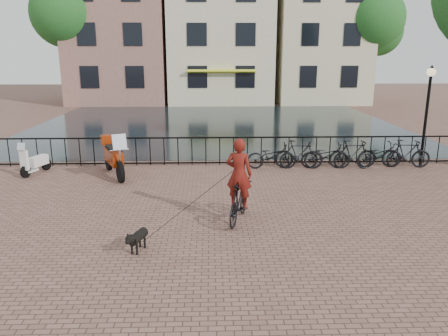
{
  "coord_description": "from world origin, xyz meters",
  "views": [
    {
      "loc": [
        -0.32,
        -7.34,
        3.95
      ],
      "look_at": [
        0.0,
        3.0,
        1.2
      ],
      "focal_mm": 35.0,
      "sensor_mm": 36.0,
      "label": 1
    }
  ],
  "objects_px": {
    "scooter": "(35,156)",
    "dog": "(138,239)",
    "motorcycle": "(113,152)",
    "cyclist": "(239,185)",
    "lamp_post": "(428,99)"
  },
  "relations": [
    {
      "from": "scooter",
      "to": "dog",
      "type": "bearing_deg",
      "value": -35.08
    },
    {
      "from": "motorcycle",
      "to": "scooter",
      "type": "xyz_separation_m",
      "value": [
        -2.68,
        0.36,
        -0.2
      ]
    },
    {
      "from": "motorcycle",
      "to": "scooter",
      "type": "height_order",
      "value": "motorcycle"
    },
    {
      "from": "cyclist",
      "to": "scooter",
      "type": "relative_size",
      "value": 1.79
    },
    {
      "from": "cyclist",
      "to": "motorcycle",
      "type": "height_order",
      "value": "cyclist"
    },
    {
      "from": "lamp_post",
      "to": "motorcycle",
      "type": "relative_size",
      "value": 1.55
    },
    {
      "from": "lamp_post",
      "to": "cyclist",
      "type": "bearing_deg",
      "value": -143.46
    },
    {
      "from": "motorcycle",
      "to": "cyclist",
      "type": "bearing_deg",
      "value": -71.71
    },
    {
      "from": "dog",
      "to": "motorcycle",
      "type": "xyz_separation_m",
      "value": [
        -1.68,
        5.68,
        0.54
      ]
    },
    {
      "from": "cyclist",
      "to": "motorcycle",
      "type": "distance_m",
      "value": 5.62
    },
    {
      "from": "cyclist",
      "to": "scooter",
      "type": "distance_m",
      "value": 7.9
    },
    {
      "from": "lamp_post",
      "to": "scooter",
      "type": "height_order",
      "value": "lamp_post"
    },
    {
      "from": "cyclist",
      "to": "dog",
      "type": "height_order",
      "value": "cyclist"
    },
    {
      "from": "lamp_post",
      "to": "dog",
      "type": "xyz_separation_m",
      "value": [
        -9.02,
        -6.66,
        -2.13
      ]
    },
    {
      "from": "lamp_post",
      "to": "scooter",
      "type": "relative_size",
      "value": 2.59
    }
  ]
}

